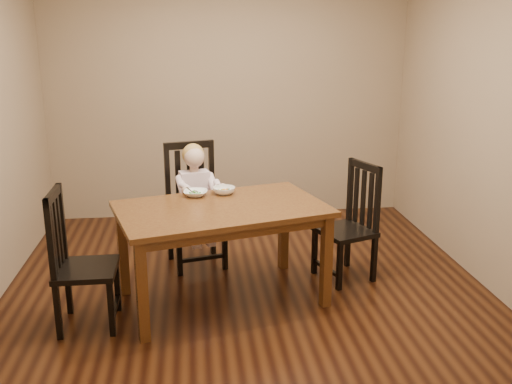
{
  "coord_description": "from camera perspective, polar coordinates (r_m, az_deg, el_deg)",
  "views": [
    {
      "loc": [
        -0.42,
        -4.39,
        2.1
      ],
      "look_at": [
        0.11,
        0.25,
        0.75
      ],
      "focal_mm": 40.0,
      "sensor_mm": 36.0,
      "label": 1
    }
  ],
  "objects": [
    {
      "name": "chair_left",
      "position": [
        4.29,
        -17.34,
        -6.72
      ],
      "size": [
        0.43,
        0.45,
        1.03
      ],
      "rotation": [
        0.0,
        0.0,
        -1.56
      ],
      "color": "black",
      "rests_on": "room"
    },
    {
      "name": "chair_right",
      "position": [
        4.96,
        9.38,
        -3.16
      ],
      "size": [
        0.54,
        0.56,
        1.01
      ],
      "rotation": [
        0.0,
        0.0,
        1.93
      ],
      "color": "black",
      "rests_on": "room"
    },
    {
      "name": "bowl_veg",
      "position": [
        4.7,
        -3.22,
        0.15
      ],
      "size": [
        0.2,
        0.2,
        0.06
      ],
      "primitive_type": "imported",
      "rotation": [
        0.0,
        0.0,
        0.1
      ],
      "color": "white",
      "rests_on": "dining_table"
    },
    {
      "name": "dining_table",
      "position": [
        4.41,
        -3.45,
        -2.57
      ],
      "size": [
        1.76,
        1.32,
        0.78
      ],
      "rotation": [
        0.0,
        0.0,
        0.27
      ],
      "color": "#452310",
      "rests_on": "room"
    },
    {
      "name": "toddler",
      "position": [
        5.12,
        -6.09,
        -0.08
      ],
      "size": [
        0.43,
        0.49,
        0.59
      ],
      "primitive_type": null,
      "rotation": [
        0.0,
        0.0,
        3.37
      ],
      "color": "silver",
      "rests_on": "chair_child"
    },
    {
      "name": "chair_child",
      "position": [
        5.21,
        -6.19,
        -1.5
      ],
      "size": [
        0.57,
        0.56,
        1.11
      ],
      "rotation": [
        0.0,
        0.0,
        3.37
      ],
      "color": "black",
      "rests_on": "room"
    },
    {
      "name": "room",
      "position": [
        4.47,
        -1.04,
        6.43
      ],
      "size": [
        4.01,
        4.01,
        2.71
      ],
      "color": "#40200D",
      "rests_on": "ground"
    },
    {
      "name": "fork",
      "position": [
        4.62,
        -6.49,
        0.0
      ],
      "size": [
        0.09,
        0.11,
        0.05
      ],
      "rotation": [
        0.0,
        0.0,
        0.67
      ],
      "color": "silver",
      "rests_on": "bowl_peas"
    },
    {
      "name": "bowl_peas",
      "position": [
        4.66,
        -6.07,
        -0.13
      ],
      "size": [
        0.22,
        0.22,
        0.05
      ],
      "primitive_type": "imported",
      "rotation": [
        0.0,
        0.0,
        -0.14
      ],
      "color": "white",
      "rests_on": "dining_table"
    }
  ]
}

